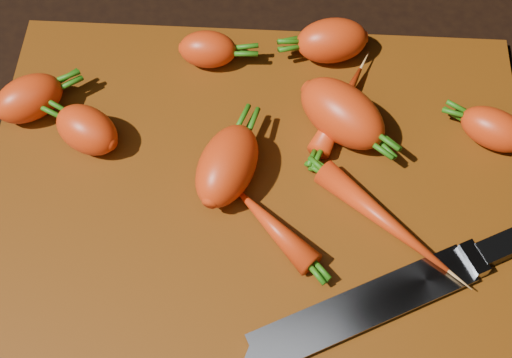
{
  "coord_description": "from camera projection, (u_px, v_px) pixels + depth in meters",
  "views": [
    {
      "loc": [
        0.02,
        -0.3,
        0.58
      ],
      "look_at": [
        0.0,
        0.01,
        0.03
      ],
      "focal_mm": 50.0,
      "sensor_mm": 36.0,
      "label": 1
    }
  ],
  "objects": [
    {
      "name": "carrot_8",
      "position": [
        383.0,
        219.0,
        0.62
      ],
      "size": [
        0.12,
        0.11,
        0.02
      ],
      "primitive_type": "ellipsoid",
      "rotation": [
        0.0,
        0.0,
        -0.71
      ],
      "color": "#EF3C0E",
      "rests_on": "cutting_board"
    },
    {
      "name": "knife",
      "position": [
        385.0,
        298.0,
        0.59
      ],
      "size": [
        0.3,
        0.17,
        0.02
      ],
      "rotation": [
        0.0,
        0.0,
        0.47
      ],
      "color": "gray",
      "rests_on": "cutting_board"
    },
    {
      "name": "cutting_board",
      "position": [
        255.0,
        201.0,
        0.65
      ],
      "size": [
        0.5,
        0.4,
        0.01
      ],
      "primitive_type": "cube",
      "color": "#5C2C07",
      "rests_on": "ground"
    },
    {
      "name": "ground",
      "position": [
        255.0,
        207.0,
        0.66
      ],
      "size": [
        2.0,
        2.0,
        0.01
      ],
      "primitive_type": "cube",
      "color": "black"
    },
    {
      "name": "carrot_4",
      "position": [
        332.0,
        41.0,
        0.71
      ],
      "size": [
        0.08,
        0.06,
        0.04
      ],
      "primitive_type": "ellipsoid",
      "rotation": [
        0.0,
        0.0,
        3.33
      ],
      "color": "#EF3C0E",
      "rests_on": "cutting_board"
    },
    {
      "name": "carrot_9",
      "position": [
        274.0,
        227.0,
        0.62
      ],
      "size": [
        0.08,
        0.08,
        0.02
      ],
      "primitive_type": "ellipsoid",
      "rotation": [
        0.0,
        0.0,
        2.35
      ],
      "color": "#EF3C0E",
      "rests_on": "cutting_board"
    },
    {
      "name": "carrot_7",
      "position": [
        340.0,
        109.0,
        0.68
      ],
      "size": [
        0.06,
        0.11,
        0.02
      ],
      "primitive_type": "ellipsoid",
      "rotation": [
        0.0,
        0.0,
        1.18
      ],
      "color": "#EF3C0E",
      "rests_on": "cutting_board"
    },
    {
      "name": "carrot_2",
      "position": [
        342.0,
        113.0,
        0.66
      ],
      "size": [
        0.1,
        0.1,
        0.05
      ],
      "primitive_type": "ellipsoid",
      "rotation": [
        0.0,
        0.0,
        -0.71
      ],
      "color": "#EF3C0E",
      "rests_on": "cutting_board"
    },
    {
      "name": "carrot_3",
      "position": [
        227.0,
        166.0,
        0.63
      ],
      "size": [
        0.07,
        0.1,
        0.05
      ],
      "primitive_type": "ellipsoid",
      "rotation": [
        0.0,
        0.0,
        1.26
      ],
      "color": "#EF3C0E",
      "rests_on": "cutting_board"
    },
    {
      "name": "carrot_6",
      "position": [
        494.0,
        129.0,
        0.66
      ],
      "size": [
        0.07,
        0.06,
        0.04
      ],
      "primitive_type": "ellipsoid",
      "rotation": [
        0.0,
        0.0,
        2.66
      ],
      "color": "#EF3C0E",
      "rests_on": "cutting_board"
    },
    {
      "name": "carrot_0",
      "position": [
        29.0,
        98.0,
        0.67
      ],
      "size": [
        0.08,
        0.07,
        0.04
      ],
      "primitive_type": "ellipsoid",
      "rotation": [
        0.0,
        0.0,
        0.62
      ],
      "color": "#EF3C0E",
      "rests_on": "cutting_board"
    },
    {
      "name": "carrot_5",
      "position": [
        208.0,
        49.0,
        0.71
      ],
      "size": [
        0.06,
        0.04,
        0.04
      ],
      "primitive_type": "ellipsoid",
      "rotation": [
        0.0,
        0.0,
        -0.01
      ],
      "color": "#EF3C0E",
      "rests_on": "cutting_board"
    },
    {
      "name": "carrot_1",
      "position": [
        87.0,
        130.0,
        0.66
      ],
      "size": [
        0.08,
        0.07,
        0.04
      ],
      "primitive_type": "ellipsoid",
      "rotation": [
        0.0,
        0.0,
        2.63
      ],
      "color": "#EF3C0E",
      "rests_on": "cutting_board"
    }
  ]
}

